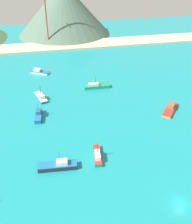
# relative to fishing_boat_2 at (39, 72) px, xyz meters

# --- Properties ---
(ground) EXTENTS (260.00, 280.00, 0.50)m
(ground) POSITION_rel_fishing_boat_2_xyz_m (28.33, -50.21, -1.00)
(ground) COLOR teal
(fishing_boat_2) EXTENTS (8.65, 6.52, 2.10)m
(fishing_boat_2) POSITION_rel_fishing_boat_2_xyz_m (0.00, 0.00, 0.00)
(fishing_boat_2) COLOR silver
(fishing_boat_2) RESTS_ON ground
(fishing_boat_7) EXTENTS (3.02, 8.63, 4.91)m
(fishing_boat_7) POSITION_rel_fishing_boat_2_xyz_m (13.40, -61.08, 0.07)
(fishing_boat_7) COLOR #198466
(fishing_boat_7) RESTS_ON ground
(fishing_boat_10) EXTENTS (3.04, 8.16, 5.69)m
(fishing_boat_10) POSITION_rel_fishing_boat_2_xyz_m (-1.48, -37.18, 0.17)
(fishing_boat_10) COLOR #1E5BA8
(fishing_boat_10) RESTS_ON ground
(fishing_boat_11) EXTENTS (4.82, 9.29, 5.66)m
(fishing_boat_11) POSITION_rel_fishing_boat_2_xyz_m (-0.17, -24.23, -0.00)
(fishing_boat_11) COLOR #1E5BA8
(fishing_boat_11) RESTS_ON ground
(fishing_boat_12) EXTENTS (10.47, 3.06, 5.00)m
(fishing_boat_12) POSITION_rel_fishing_boat_2_xyz_m (21.93, -19.56, 0.06)
(fishing_boat_12) COLOR #198466
(fishing_boat_12) RESTS_ON ground
(fishing_boat_14) EXTENTS (10.32, 3.39, 5.76)m
(fishing_boat_14) POSITION_rel_fishing_boat_2_xyz_m (2.58, -63.00, 0.14)
(fishing_boat_14) COLOR #232328
(fishing_boat_14) RESTS_ON ground
(fishing_boat_15) EXTENTS (8.97, 10.08, 2.12)m
(fishing_boat_15) POSITION_rel_fishing_boat_2_xyz_m (43.46, -42.05, -0.04)
(fishing_boat_15) COLOR orange
(fishing_boat_15) RESTS_ON ground
(beach_strip) EXTENTS (247.00, 15.29, 1.20)m
(beach_strip) POSITION_rel_fishing_boat_2_xyz_m (28.33, 34.37, -0.15)
(beach_strip) COLOR beige
(beach_strip) RESTS_ON ground
(hill_central) EXTENTS (57.42, 57.42, 30.84)m
(hill_central) POSITION_rel_fishing_boat_2_xyz_m (18.35, 60.01, 14.68)
(hill_central) COLOR #4C6656
(hill_central) RESTS_ON ground
(radio_tower) EXTENTS (3.66, 2.93, 36.64)m
(radio_tower) POSITION_rel_fishing_boat_2_xyz_m (6.69, 37.79, 17.94)
(radio_tower) COLOR #B7332D
(radio_tower) RESTS_ON ground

